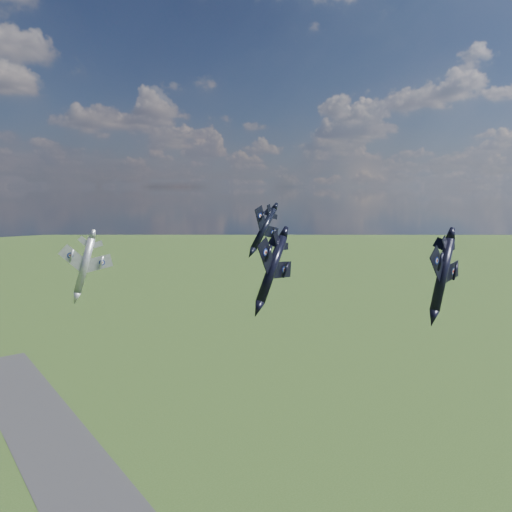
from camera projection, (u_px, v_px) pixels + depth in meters
jet_lead_navy at (272, 269)px, 82.20m from camera, size 16.13×19.23×9.31m
jet_right_navy at (442, 275)px, 63.62m from camera, size 11.61×14.43×5.94m
jet_high_navy at (264, 229)px, 110.88m from camera, size 13.91×17.46×9.65m
jet_left_silver at (85, 265)px, 81.71m from camera, size 12.12×14.55×5.13m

